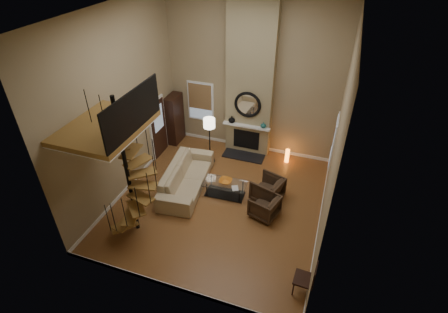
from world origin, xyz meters
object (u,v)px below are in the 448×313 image
(sofa, at_px, (186,176))
(armchair_near, at_px, (270,190))
(hutch, at_px, (175,119))
(armchair_far, at_px, (267,207))
(floor_lamp, at_px, (209,127))
(accent_lamp, at_px, (287,156))
(side_chair, at_px, (308,278))
(coffee_table, at_px, (225,187))

(sofa, relative_size, armchair_near, 3.31)
(hutch, xyz_separation_m, armchair_far, (4.29, -2.95, -0.60))
(sofa, distance_m, floor_lamp, 1.88)
(hutch, distance_m, accent_lamp, 4.40)
(armchair_near, bearing_deg, armchair_far, 24.16)
(hutch, relative_size, armchair_near, 2.20)
(armchair_near, height_order, accent_lamp, armchair_near)
(hutch, height_order, armchair_near, hutch)
(accent_lamp, bearing_deg, armchair_near, -93.71)
(hutch, height_order, sofa, hutch)
(sofa, xyz_separation_m, side_chair, (4.20, -2.64, 0.13))
(sofa, distance_m, accent_lamp, 3.71)
(accent_lamp, xyz_separation_m, side_chair, (1.40, -5.07, 0.28))
(armchair_near, relative_size, coffee_table, 0.63)
(armchair_near, xyz_separation_m, coffee_table, (-1.35, -0.25, -0.07))
(armchair_near, distance_m, side_chair, 3.30)
(hutch, xyz_separation_m, armchair_near, (4.20, -2.18, -0.60))
(side_chair, bearing_deg, hutch, 138.44)
(armchair_far, bearing_deg, side_chair, 51.04)
(hutch, relative_size, accent_lamp, 3.65)
(armchair_far, distance_m, accent_lamp, 2.94)
(armchair_near, xyz_separation_m, armchair_far, (0.09, -0.77, 0.00))
(armchair_far, bearing_deg, accent_lamp, -164.16)
(hutch, height_order, floor_lamp, hutch)
(hutch, bearing_deg, armchair_near, -27.44)
(accent_lamp, bearing_deg, hutch, 179.81)
(accent_lamp, bearing_deg, coffee_table, -121.74)
(armchair_near, distance_m, armchair_far, 0.77)
(armchair_far, xyz_separation_m, coffee_table, (-1.44, 0.52, -0.07))
(side_chair, bearing_deg, armchair_far, 124.17)
(sofa, bearing_deg, floor_lamp, -14.10)
(coffee_table, bearing_deg, side_chair, -42.55)
(armchair_near, xyz_separation_m, floor_lamp, (-2.45, 1.30, 1.06))
(hutch, distance_m, sofa, 2.94)
(hutch, distance_m, floor_lamp, 2.01)
(floor_lamp, distance_m, side_chair, 5.87)
(hutch, height_order, side_chair, hutch)
(coffee_table, height_order, floor_lamp, floor_lamp)
(hutch, xyz_separation_m, coffee_table, (2.84, -2.43, -0.67))
(floor_lamp, xyz_separation_m, accent_lamp, (2.59, 0.86, -1.16))
(hutch, bearing_deg, accent_lamp, -0.19)
(armchair_far, relative_size, coffee_table, 0.56)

